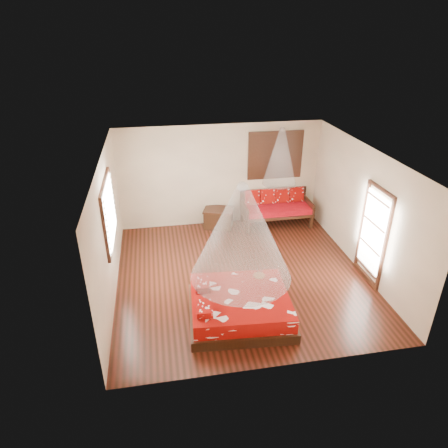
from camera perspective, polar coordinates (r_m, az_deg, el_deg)
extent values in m
cube|color=black|center=(9.14, 2.43, -7.30)|extent=(5.50, 5.50, 0.02)
cube|color=white|center=(7.91, 2.83, 9.87)|extent=(5.50, 5.50, 0.02)
cube|color=tan|center=(8.32, -16.28, -0.83)|extent=(0.02, 5.50, 2.80)
cube|color=tan|center=(9.39, 19.30, 1.93)|extent=(0.02, 5.50, 2.80)
cube|color=tan|center=(10.93, -0.53, 6.95)|extent=(5.50, 0.02, 2.80)
cube|color=tan|center=(6.16, 8.24, -10.54)|extent=(5.50, 0.02, 2.80)
cube|color=black|center=(7.92, 2.27, -12.46)|extent=(2.06, 1.89, 0.20)
cube|color=#8E0804|center=(7.77, 2.30, -11.03)|extent=(1.95, 1.78, 0.30)
cube|color=#8E0804|center=(7.29, -2.81, -11.80)|extent=(0.31, 0.52, 0.13)
cube|color=#8E0804|center=(7.88, -3.12, -8.48)|extent=(0.31, 0.52, 0.13)
cube|color=black|center=(10.77, 3.42, -0.32)|extent=(0.08, 0.08, 0.42)
cube|color=black|center=(11.30, 12.36, 0.42)|extent=(0.08, 0.08, 0.42)
cube|color=black|center=(11.41, 2.58, 1.34)|extent=(0.08, 0.08, 0.42)
cube|color=black|center=(11.91, 11.09, 1.97)|extent=(0.08, 0.08, 0.42)
cube|color=black|center=(11.24, 7.50, 1.66)|extent=(1.92, 0.86, 0.08)
cube|color=#9C050E|center=(11.19, 7.53, 2.17)|extent=(1.86, 0.80, 0.14)
cube|color=black|center=(11.46, 7.02, 3.79)|extent=(1.92, 0.06, 0.55)
cube|color=black|center=(10.94, 2.92, 2.08)|extent=(0.06, 0.86, 0.30)
cube|color=black|center=(11.47, 11.95, 2.71)|extent=(0.06, 0.86, 0.30)
cube|color=#8E0804|center=(11.15, 4.06, 3.79)|extent=(0.41, 0.20, 0.42)
cube|color=#8E0804|center=(11.26, 6.17, 3.92)|extent=(0.41, 0.20, 0.42)
cube|color=#8E0804|center=(11.38, 8.25, 4.05)|extent=(0.41, 0.20, 0.42)
cube|color=#8E0804|center=(11.52, 10.28, 4.17)|extent=(0.41, 0.20, 0.42)
cube|color=black|center=(11.08, -0.78, 0.76)|extent=(0.89, 0.75, 0.49)
cube|color=black|center=(10.96, -0.79, 2.03)|extent=(0.94, 0.80, 0.05)
cube|color=black|center=(11.07, 7.33, 9.72)|extent=(1.52, 0.06, 1.32)
cube|color=black|center=(11.06, 7.34, 9.71)|extent=(1.35, 0.04, 1.10)
cube|color=black|center=(8.37, -16.16, 1.63)|extent=(0.08, 1.74, 1.34)
cube|color=silver|center=(8.37, -15.89, 1.66)|extent=(0.04, 1.54, 1.10)
cube|color=black|center=(9.06, 20.48, -1.69)|extent=(0.08, 1.02, 2.16)
cube|color=white|center=(9.00, 20.47, -1.14)|extent=(0.03, 0.82, 1.70)
cylinder|color=brown|center=(8.22, 5.04, -7.33)|extent=(0.23, 0.23, 0.03)
cone|color=white|center=(6.95, 2.53, -1.21)|extent=(1.85, 1.85, 1.80)
cone|color=white|center=(10.62, 8.10, 9.49)|extent=(0.90, 0.90, 1.50)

